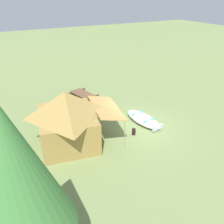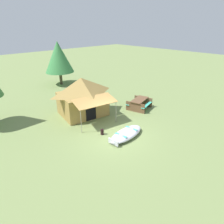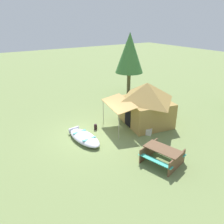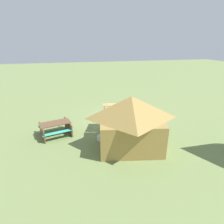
% 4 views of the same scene
% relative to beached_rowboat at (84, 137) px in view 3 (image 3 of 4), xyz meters
% --- Properties ---
extents(ground_plane, '(80.00, 80.00, 0.00)m').
position_rel_beached_rowboat_xyz_m(ground_plane, '(-0.39, 0.62, -0.20)').
color(ground_plane, olive).
extents(beached_rowboat, '(2.68, 1.31, 0.39)m').
position_rel_beached_rowboat_xyz_m(beached_rowboat, '(0.00, 0.00, 0.00)').
color(beached_rowboat, silver).
rests_on(beached_rowboat, ground_plane).
extents(canvas_cabin_tent, '(3.73, 4.45, 2.74)m').
position_rel_beached_rowboat_xyz_m(canvas_cabin_tent, '(0.08, 4.41, 1.22)').
color(canvas_cabin_tent, '#9F7E40').
rests_on(canvas_cabin_tent, ground_plane).
extents(picnic_table, '(2.05, 1.93, 0.78)m').
position_rel_beached_rowboat_xyz_m(picnic_table, '(3.90, 2.19, 0.28)').
color(picnic_table, brown).
rests_on(picnic_table, ground_plane).
extents(cooler_box, '(0.56, 0.53, 0.39)m').
position_rel_beached_rowboat_xyz_m(cooler_box, '(1.40, 3.51, -0.01)').
color(cooler_box, beige).
rests_on(cooler_box, ground_plane).
extents(fuel_can, '(0.27, 0.27, 0.35)m').
position_rel_beached_rowboat_xyz_m(fuel_can, '(-0.85, 1.19, -0.03)').
color(fuel_can, black).
rests_on(fuel_can, ground_plane).
extents(pine_tree_back_left, '(2.43, 2.43, 5.38)m').
position_rel_beached_rowboat_xyz_m(pine_tree_back_left, '(-5.45, 7.16, 3.46)').
color(pine_tree_back_left, brown).
rests_on(pine_tree_back_left, ground_plane).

